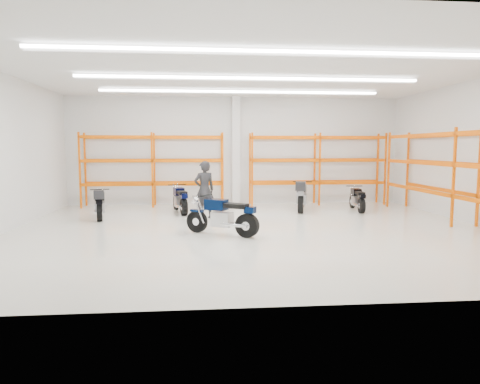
{
  "coord_description": "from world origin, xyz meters",
  "views": [
    {
      "loc": [
        -1.44,
        -12.14,
        2.39
      ],
      "look_at": [
        -0.31,
        0.5,
        1.07
      ],
      "focal_mm": 32.0,
      "sensor_mm": 36.0,
      "label": 1
    }
  ],
  "objects": [
    {
      "name": "motorcycle_back_a",
      "position": [
        -4.87,
        2.45,
        0.5
      ],
      "size": [
        0.78,
        2.02,
        1.04
      ],
      "color": "black",
      "rests_on": "ground"
    },
    {
      "name": "pallet_racking_side",
      "position": [
        6.48,
        0.0,
        1.81
      ],
      "size": [
        0.87,
        9.07,
        3.0
      ],
      "color": "#F95605",
      "rests_on": "ground"
    },
    {
      "name": "structural_column",
      "position": [
        0.0,
        5.82,
        2.25
      ],
      "size": [
        0.32,
        0.32,
        4.5
      ],
      "primitive_type": "cube",
      "color": "white",
      "rests_on": "ground"
    },
    {
      "name": "motorcycle_back_c",
      "position": [
        2.31,
        3.64,
        0.56
      ],
      "size": [
        0.98,
        2.25,
        1.17
      ],
      "color": "black",
      "rests_on": "ground"
    },
    {
      "name": "pallet_racking_back_left",
      "position": [
        -3.4,
        5.48,
        1.79
      ],
      "size": [
        5.67,
        0.87,
        3.0
      ],
      "color": "#F95605",
      "rests_on": "ground"
    },
    {
      "name": "motorcycle_main",
      "position": [
        -0.83,
        -0.62,
        0.51
      ],
      "size": [
        1.96,
        1.28,
        1.08
      ],
      "color": "black",
      "rests_on": "ground"
    },
    {
      "name": "ground",
      "position": [
        0.0,
        0.0,
        0.0
      ],
      "size": [
        14.0,
        14.0,
        0.0
      ],
      "primitive_type": "plane",
      "color": "beige",
      "rests_on": "ground"
    },
    {
      "name": "room_shell",
      "position": [
        0.0,
        0.03,
        3.28
      ],
      "size": [
        14.02,
        12.02,
        4.51
      ],
      "color": "silver",
      "rests_on": "ground"
    },
    {
      "name": "motorcycle_back_d",
      "position": [
        4.42,
        3.44,
        0.43
      ],
      "size": [
        0.62,
        1.88,
        0.92
      ],
      "color": "black",
      "rests_on": "ground"
    },
    {
      "name": "pallet_racking_back_right",
      "position": [
        3.4,
        5.48,
        1.79
      ],
      "size": [
        5.67,
        0.87,
        3.0
      ],
      "color": "#F95605",
      "rests_on": "ground"
    },
    {
      "name": "motorcycle_back_b",
      "position": [
        -2.24,
        3.53,
        0.47
      ],
      "size": [
        0.79,
        2.03,
        1.01
      ],
      "color": "black",
      "rests_on": "ground"
    },
    {
      "name": "standing_man",
      "position": [
        -1.36,
        2.22,
        0.97
      ],
      "size": [
        0.82,
        0.67,
        1.95
      ],
      "primitive_type": "imported",
      "rotation": [
        0.0,
        0.0,
        3.46
      ],
      "color": "black",
      "rests_on": "ground"
    }
  ]
}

